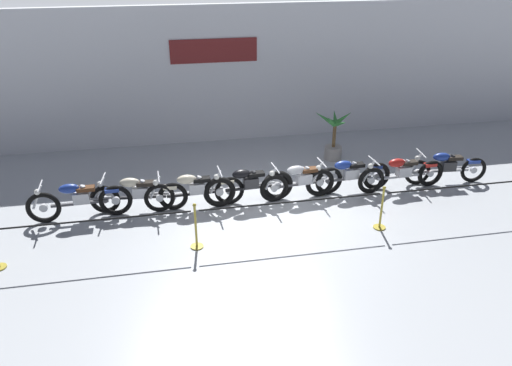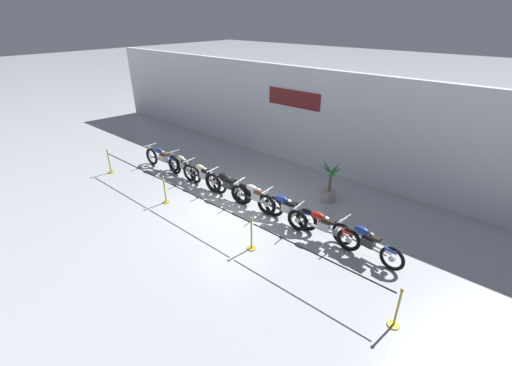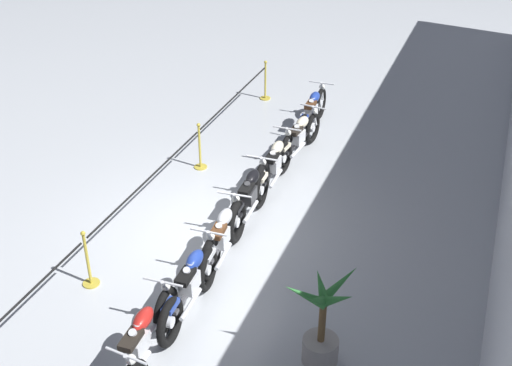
{
  "view_description": "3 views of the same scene",
  "coord_description": "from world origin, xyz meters",
  "views": [
    {
      "loc": [
        -2.56,
        -10.09,
        5.93
      ],
      "look_at": [
        -0.5,
        0.6,
        0.55
      ],
      "focal_mm": 35.0,
      "sensor_mm": 36.0,
      "label": 1
    },
    {
      "loc": [
        7.42,
        -7.1,
        6.15
      ],
      "look_at": [
        0.41,
        0.97,
        0.82
      ],
      "focal_mm": 24.0,
      "sensor_mm": 36.0,
      "label": 2
    },
    {
      "loc": [
        8.63,
        4.4,
        6.86
      ],
      "look_at": [
        -1.1,
        0.59,
        0.54
      ],
      "focal_mm": 45.0,
      "sensor_mm": 36.0,
      "label": 3
    }
  ],
  "objects": [
    {
      "name": "motorcycle_silver_4",
      "position": [
        0.68,
        0.67,
        0.47
      ],
      "size": [
        2.2,
        0.62,
        0.94
      ],
      "color": "black",
      "rests_on": "ground"
    },
    {
      "name": "motorcycle_black_3",
      "position": [
        -0.68,
        0.63,
        0.48
      ],
      "size": [
        2.26,
        0.62,
        0.97
      ],
      "color": "black",
      "rests_on": "ground"
    },
    {
      "name": "motorcycle_cream_1",
      "position": [
        -3.32,
        0.72,
        0.46
      ],
      "size": [
        2.31,
        0.62,
        0.94
      ],
      "color": "black",
      "rests_on": "ground"
    },
    {
      "name": "motorcycle_cream_2",
      "position": [
        -2.0,
        0.64,
        0.48
      ],
      "size": [
        2.42,
        0.62,
        0.94
      ],
      "color": "black",
      "rests_on": "ground"
    },
    {
      "name": "motorcycle_blue_5",
      "position": [
        1.92,
        0.71,
        0.47
      ],
      "size": [
        2.31,
        0.62,
        0.96
      ],
      "color": "black",
      "rests_on": "ground"
    },
    {
      "name": "stanchion_far_left",
      "position": [
        -1.4,
        -1.09,
        0.75
      ],
      "size": [
        12.31,
        0.28,
        1.05
      ],
      "color": "gold",
      "rests_on": "ground"
    },
    {
      "name": "back_wall",
      "position": [
        -0.0,
        5.12,
        2.1
      ],
      "size": [
        28.0,
        0.29,
        4.2
      ],
      "color": "white",
      "rests_on": "ground"
    },
    {
      "name": "motorcycle_blue_7",
      "position": [
        4.65,
        0.75,
        0.47
      ],
      "size": [
        2.24,
        0.62,
        0.93
      ],
      "color": "black",
      "rests_on": "ground"
    },
    {
      "name": "motorcycle_blue_0",
      "position": [
        -4.65,
        0.62,
        0.49
      ],
      "size": [
        2.37,
        0.62,
        0.96
      ],
      "color": "black",
      "rests_on": "ground"
    },
    {
      "name": "stanchion_mid_right",
      "position": [
        2.03,
        -1.09,
        0.36
      ],
      "size": [
        0.28,
        0.28,
        1.05
      ],
      "color": "gold",
      "rests_on": "ground"
    },
    {
      "name": "potted_palm_left_of_row",
      "position": [
        2.25,
        2.87,
        0.63
      ],
      "size": [
        1.08,
        0.98,
        1.52
      ],
      "color": "gray",
      "rests_on": "ground"
    },
    {
      "name": "motorcycle_red_6",
      "position": [
        3.32,
        0.62,
        0.46
      ],
      "size": [
        2.42,
        0.62,
        0.94
      ],
      "color": "black",
      "rests_on": "ground"
    },
    {
      "name": "stanchion_mid_left",
      "position": [
        -2.11,
        -1.09,
        0.36
      ],
      "size": [
        0.28,
        0.28,
        1.05
      ],
      "color": "gold",
      "rests_on": "ground"
    },
    {
      "name": "ground_plane",
      "position": [
        0.0,
        0.0,
        0.0
      ],
      "size": [
        120.0,
        120.0,
        0.0
      ],
      "primitive_type": "plane",
      "color": "#B2B7BC"
    },
    {
      "name": "stanchion_far_right",
      "position": [
        6.21,
        -1.09,
        0.36
      ],
      "size": [
        0.28,
        0.28,
        1.05
      ],
      "color": "gold",
      "rests_on": "ground"
    }
  ]
}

